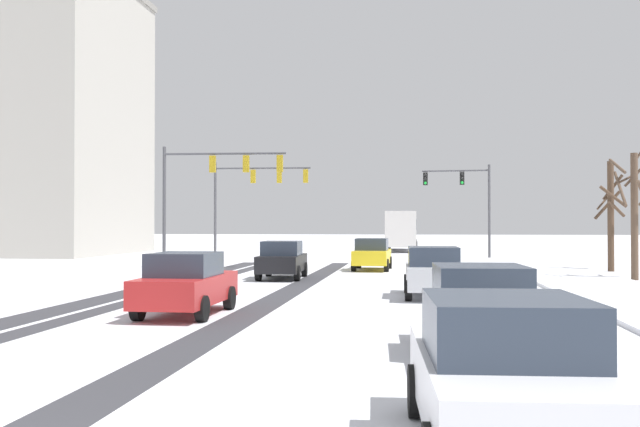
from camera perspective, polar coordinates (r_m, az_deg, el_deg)
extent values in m
cube|color=#38383D|center=(25.19, -15.16, -6.17)|extent=(1.17, 38.73, 0.01)
cube|color=#38383D|center=(24.76, -12.60, -6.27)|extent=(0.76, 38.73, 0.01)
cube|color=#38383D|center=(23.67, -2.99, -6.54)|extent=(0.99, 38.73, 0.01)
cylinder|color=#47474C|center=(39.08, -12.36, 0.50)|extent=(0.18, 0.18, 6.50)
cylinder|color=#47474C|center=(38.42, -7.63, 4.77)|extent=(6.58, 0.43, 0.12)
cube|color=#B79319|center=(38.51, -8.59, 3.93)|extent=(0.33, 0.25, 0.90)
sphere|color=black|center=(38.69, -8.53, 4.36)|extent=(0.20, 0.20, 0.20)
sphere|color=black|center=(38.67, -8.54, 3.91)|extent=(0.20, 0.20, 0.20)
sphere|color=green|center=(38.64, -8.54, 3.47)|extent=(0.20, 0.20, 0.20)
cube|color=#B79319|center=(38.14, -5.94, 3.98)|extent=(0.33, 0.25, 0.90)
sphere|color=black|center=(38.32, -5.89, 4.40)|extent=(0.20, 0.20, 0.20)
sphere|color=black|center=(38.30, -5.89, 3.96)|extent=(0.20, 0.20, 0.20)
sphere|color=green|center=(38.27, -5.89, 3.51)|extent=(0.20, 0.20, 0.20)
cube|color=#B79319|center=(37.85, -3.23, 4.01)|extent=(0.33, 0.25, 0.90)
sphere|color=black|center=(38.04, -3.20, 4.44)|extent=(0.20, 0.20, 0.20)
sphere|color=black|center=(38.01, -3.20, 3.99)|extent=(0.20, 0.20, 0.20)
sphere|color=green|center=(37.99, -3.20, 3.54)|extent=(0.20, 0.20, 0.20)
cylinder|color=#47474C|center=(48.61, -8.38, 0.23)|extent=(0.18, 0.18, 6.50)
cylinder|color=#47474C|center=(48.11, -4.61, 3.64)|extent=(6.47, 0.40, 0.12)
cube|color=#B79319|center=(48.18, -5.37, 2.97)|extent=(0.33, 0.25, 0.90)
sphere|color=black|center=(48.36, -5.34, 3.32)|extent=(0.20, 0.20, 0.20)
sphere|color=black|center=(48.34, -5.34, 2.96)|extent=(0.20, 0.20, 0.20)
sphere|color=green|center=(48.32, -5.34, 2.61)|extent=(0.20, 0.20, 0.20)
cube|color=#B79319|center=(47.90, -3.28, 2.99)|extent=(0.33, 0.25, 0.90)
sphere|color=black|center=(48.08, -3.25, 3.34)|extent=(0.20, 0.20, 0.20)
sphere|color=black|center=(48.05, -3.25, 2.98)|extent=(0.20, 0.20, 0.20)
sphere|color=green|center=(48.04, -3.25, 2.62)|extent=(0.20, 0.20, 0.20)
cube|color=#B79319|center=(47.68, -1.16, 3.01)|extent=(0.33, 0.25, 0.90)
sphere|color=black|center=(47.86, -1.14, 3.36)|extent=(0.20, 0.20, 0.20)
sphere|color=black|center=(47.84, -1.14, 3.00)|extent=(0.20, 0.20, 0.20)
sphere|color=green|center=(47.82, -1.14, 2.64)|extent=(0.20, 0.20, 0.20)
cylinder|color=#47474C|center=(51.07, 13.39, 0.20)|extent=(0.18, 0.18, 6.50)
cylinder|color=#47474C|center=(51.19, 10.78, 3.38)|extent=(4.65, 0.48, 0.12)
cube|color=black|center=(51.15, 11.30, 2.77)|extent=(0.34, 0.26, 0.90)
sphere|color=black|center=(51.01, 11.30, 3.11)|extent=(0.20, 0.20, 0.20)
sphere|color=black|center=(50.99, 11.30, 2.78)|extent=(0.20, 0.20, 0.20)
sphere|color=green|center=(50.97, 11.30, 2.44)|extent=(0.20, 0.20, 0.20)
cube|color=black|center=(51.23, 8.43, 2.75)|extent=(0.34, 0.26, 0.90)
sphere|color=black|center=(51.09, 8.42, 3.10)|extent=(0.20, 0.20, 0.20)
sphere|color=black|center=(51.08, 8.42, 2.76)|extent=(0.20, 0.20, 0.20)
sphere|color=green|center=(51.06, 8.42, 2.43)|extent=(0.20, 0.20, 0.20)
cube|color=yellow|center=(36.45, 4.20, -3.48)|extent=(1.82, 4.15, 0.70)
cube|color=#2D3847|center=(36.28, 4.18, -2.47)|extent=(1.61, 1.94, 0.60)
cylinder|color=black|center=(37.81, 3.13, -3.92)|extent=(0.24, 0.65, 0.64)
cylinder|color=black|center=(37.68, 5.58, -3.93)|extent=(0.24, 0.65, 0.64)
cylinder|color=black|center=(35.28, 2.71, -4.14)|extent=(0.24, 0.65, 0.64)
cylinder|color=black|center=(35.14, 5.34, -4.15)|extent=(0.24, 0.65, 0.64)
cube|color=black|center=(30.69, -3.04, -3.98)|extent=(1.84, 4.15, 0.70)
cube|color=#2D3847|center=(30.51, -3.08, -2.78)|extent=(1.62, 1.95, 0.60)
cylinder|color=black|center=(32.09, -4.13, -4.47)|extent=(0.24, 0.65, 0.64)
cylinder|color=black|center=(31.86, -1.26, -4.50)|extent=(0.24, 0.65, 0.64)
cylinder|color=black|center=(29.59, -4.95, -4.78)|extent=(0.24, 0.65, 0.64)
cylinder|color=black|center=(29.34, -1.84, -4.81)|extent=(0.24, 0.65, 0.64)
cube|color=#B7BABF|center=(23.31, 9.03, -4.98)|extent=(1.79, 4.13, 0.70)
cube|color=#2D3847|center=(23.12, 9.05, -3.40)|extent=(1.60, 1.93, 0.60)
cylinder|color=black|center=(24.57, 7.00, -5.58)|extent=(0.23, 0.64, 0.64)
cylinder|color=black|center=(24.65, 10.77, -5.56)|extent=(0.23, 0.64, 0.64)
cylinder|color=black|center=(22.04, 7.09, -6.13)|extent=(0.23, 0.64, 0.64)
cylinder|color=black|center=(22.13, 11.30, -6.10)|extent=(0.23, 0.64, 0.64)
cube|color=red|center=(18.88, -10.63, -5.95)|extent=(1.72, 4.11, 0.70)
cube|color=#2D3847|center=(18.69, -10.77, -4.01)|extent=(1.57, 1.91, 0.60)
cylinder|color=black|center=(20.37, -11.68, -6.56)|extent=(0.22, 0.64, 0.64)
cylinder|color=black|center=(19.90, -7.25, -6.71)|extent=(0.22, 0.64, 0.64)
cylinder|color=black|center=(18.00, -14.37, -7.31)|extent=(0.22, 0.64, 0.64)
cylinder|color=black|center=(17.47, -9.41, -7.53)|extent=(0.22, 0.64, 0.64)
cube|color=slate|center=(13.28, 12.63, -8.12)|extent=(1.90, 4.18, 0.70)
cube|color=#2D3847|center=(13.07, 12.71, -5.38)|extent=(1.65, 1.97, 0.60)
cylinder|color=black|center=(14.50, 8.71, -8.91)|extent=(0.25, 0.65, 0.64)
cylinder|color=black|center=(14.70, 15.08, -8.78)|extent=(0.25, 0.65, 0.64)
cylinder|color=black|center=(11.99, 9.61, -10.62)|extent=(0.25, 0.65, 0.64)
cylinder|color=black|center=(12.24, 17.29, -10.39)|extent=(0.25, 0.65, 0.64)
cube|color=silver|center=(7.81, 14.47, -13.31)|extent=(1.92, 4.19, 0.70)
cube|color=#2D3847|center=(7.55, 14.66, -8.73)|extent=(1.66, 1.98, 0.60)
cylinder|color=black|center=(9.03, 7.79, -13.89)|extent=(0.25, 0.65, 0.64)
cylinder|color=black|center=(9.26, 18.10, -13.52)|extent=(0.25, 0.65, 0.64)
cube|color=silver|center=(62.44, 6.54, -1.21)|extent=(2.50, 11.00, 2.90)
cube|color=#283342|center=(62.44, 6.54, -0.89)|extent=(2.54, 10.12, 0.90)
cylinder|color=black|center=(58.62, 7.65, -2.66)|extent=(0.30, 0.96, 0.96)
cylinder|color=black|center=(58.65, 5.33, -2.66)|extent=(0.30, 0.96, 0.96)
cylinder|color=black|center=(65.76, 7.62, -2.46)|extent=(0.30, 0.96, 0.96)
cylinder|color=black|center=(65.79, 5.55, -2.46)|extent=(0.30, 0.96, 0.96)
cylinder|color=brown|center=(32.62, 23.86, -0.22)|extent=(0.30, 0.30, 5.33)
cylinder|color=brown|center=(33.08, 24.23, 4.39)|extent=(0.61, 0.74, 1.07)
cylinder|color=brown|center=(33.00, 23.38, 2.60)|extent=(0.83, 0.43, 0.45)
cylinder|color=brown|center=(32.44, 22.89, 1.86)|extent=(0.25, 1.27, 1.53)
cylinder|color=brown|center=(33.00, 23.76, 2.65)|extent=(0.74, 0.22, 0.80)
cylinder|color=brown|center=(32.42, 22.69, 3.52)|extent=(0.34, 1.48, 0.76)
cylinder|color=#4C3828|center=(38.10, 22.24, -0.20)|extent=(0.31, 0.31, 5.47)
cylinder|color=#4C3828|center=(37.76, 22.63, 0.37)|extent=(0.96, 0.49, 0.86)
cylinder|color=#4C3828|center=(38.69, 21.99, 0.62)|extent=(1.31, 0.17, 1.46)
cylinder|color=#4C3828|center=(37.53, 22.41, 1.26)|extent=(1.32, 0.24, 1.11)
cylinder|color=#4C3828|center=(38.37, 21.70, 0.82)|extent=(0.79, 0.67, 0.74)
cylinder|color=#4C3828|center=(38.59, 22.39, 1.95)|extent=(0.97, 0.62, 1.29)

